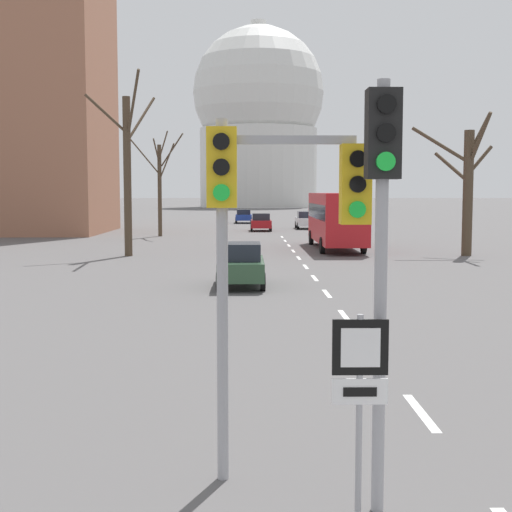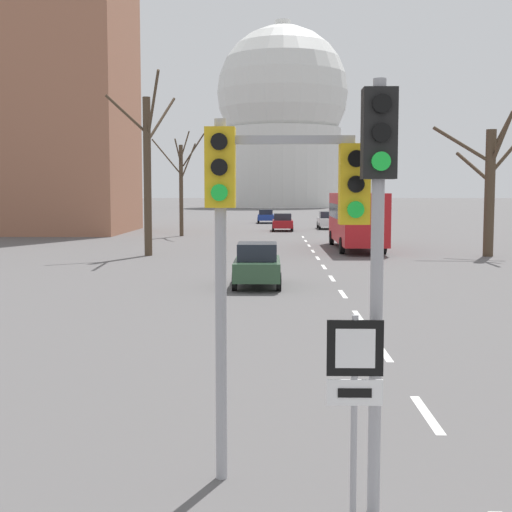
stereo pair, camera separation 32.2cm
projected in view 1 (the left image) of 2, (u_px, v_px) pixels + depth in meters
The scene contains 23 objects.
lane_stripe_1 at pixel (421, 412), 11.53m from camera, with size 0.16×2.00×0.01m, color silver.
lane_stripe_2 at pixel (372, 351), 16.02m from camera, with size 0.16×2.00×0.01m, color silver.
lane_stripe_3 at pixel (345, 316), 20.50m from camera, with size 0.16×2.00×0.01m, color silver.
lane_stripe_4 at pixel (327, 294), 24.98m from camera, with size 0.16×2.00×0.01m, color silver.
lane_stripe_5 at pixel (315, 278), 29.46m from camera, with size 0.16×2.00×0.01m, color silver.
lane_stripe_6 at pixel (306, 267), 33.94m from camera, with size 0.16×2.00×0.01m, color silver.
lane_stripe_7 at pixel (299, 258), 38.42m from camera, with size 0.16×2.00×0.01m, color silver.
lane_stripe_8 at pixel (293, 251), 42.90m from camera, with size 0.16×2.00×0.01m, color silver.
lane_stripe_9 at pixel (289, 245), 47.38m from camera, with size 0.16×2.00×0.01m, color silver.
lane_stripe_10 at pixel (285, 241), 51.87m from camera, with size 0.16×2.00×0.01m, color silver.
lane_stripe_11 at pixel (282, 237), 56.35m from camera, with size 0.16×2.00×0.01m, color silver.
traffic_signal_centre_tall at pixel (382, 214), 7.70m from camera, with size 0.36×0.34×4.76m.
traffic_signal_near_left at pixel (270, 210), 8.58m from camera, with size 1.97×0.34×4.44m.
route_sign_post at pixel (360, 383), 7.61m from camera, with size 0.60×0.08×2.27m.
sedan_near_left at pixel (305, 220), 68.68m from camera, with size 1.71×4.47×1.67m.
sedan_near_right at pixel (261, 222), 64.94m from camera, with size 1.90×3.88×1.60m.
sedan_mid_centre at pixel (241, 265), 26.75m from camera, with size 1.78×3.86×1.66m.
sedan_far_left at pixel (244, 216), 81.26m from camera, with size 1.88×4.38×1.57m.
city_bus at pixel (336, 216), 44.21m from camera, with size 2.66×10.80×3.48m.
bare_tree_left_near at pixel (160, 183), 56.79m from camera, with size 4.49×3.52×8.49m.
bare_tree_right_near at pixel (467, 184), 39.56m from camera, with size 4.47×3.51×7.95m.
bare_tree_left_far at pixel (128, 169), 39.20m from camera, with size 3.44×4.95×9.87m.
capitol_dome at pixel (258, 117), 164.41m from camera, with size 30.12×30.12×42.54m.
Camera 1 is at (-2.83, -3.58, 3.57)m, focal length 50.00 mm.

